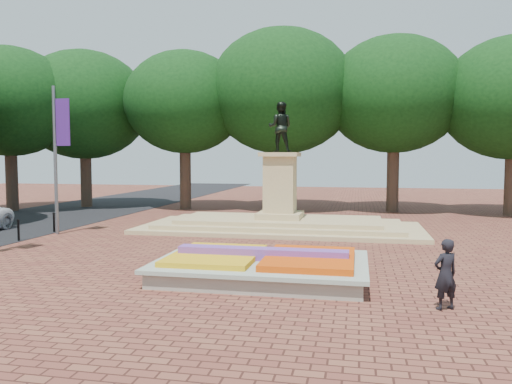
# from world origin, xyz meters

# --- Properties ---
(ground) EXTENTS (90.00, 90.00, 0.00)m
(ground) POSITION_xyz_m (0.00, 0.00, 0.00)
(ground) COLOR brown
(ground) RESTS_ON ground
(flower_bed) EXTENTS (6.30, 4.30, 0.91)m
(flower_bed) POSITION_xyz_m (1.03, -2.00, 0.38)
(flower_bed) COLOR gray
(flower_bed) RESTS_ON ground
(monument) EXTENTS (14.00, 6.00, 6.40)m
(monument) POSITION_xyz_m (0.00, 8.00, 0.88)
(monument) COLOR tan
(monument) RESTS_ON ground
(tree_row_back) EXTENTS (44.80, 8.80, 10.43)m
(tree_row_back) POSITION_xyz_m (2.33, 18.00, 6.67)
(tree_row_back) COLOR #3C2920
(tree_row_back) RESTS_ON ground
(pedestrian) EXTENTS (0.75, 0.66, 1.72)m
(pedestrian) POSITION_xyz_m (5.91, -4.24, 0.86)
(pedestrian) COLOR black
(pedestrian) RESTS_ON ground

